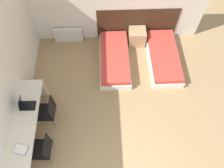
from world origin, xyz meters
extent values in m
cube|color=silver|center=(0.00, 4.60, 1.35)|extent=(5.41, 0.05, 2.70)
cube|color=silver|center=(-2.23, 2.29, 1.35)|extent=(0.05, 5.57, 2.70)
cube|color=#382316|center=(0.82, 4.56, 0.54)|extent=(2.38, 0.03, 1.08)
cube|color=silver|center=(0.11, 3.58, 0.09)|extent=(0.85, 1.89, 0.19)
cube|color=#CC3D33|center=(0.11, 3.58, 0.26)|extent=(0.77, 1.81, 0.15)
cube|color=silver|center=(1.54, 3.58, 0.09)|extent=(0.85, 1.89, 0.19)
cube|color=#CC3D33|center=(1.54, 3.58, 0.26)|extent=(0.77, 1.81, 0.15)
cube|color=tan|center=(0.82, 4.31, 0.26)|extent=(0.49, 0.43, 0.52)
cube|color=silver|center=(-1.26, 4.48, 0.25)|extent=(0.86, 0.12, 0.50)
cube|color=beige|center=(-1.93, 1.44, 0.75)|extent=(0.54, 2.27, 0.04)
cube|color=beige|center=(-1.93, 2.56, 0.37)|extent=(0.49, 0.04, 0.73)
cube|color=black|center=(-1.60, 1.87, 0.41)|extent=(0.46, 0.46, 0.05)
cube|color=black|center=(-1.40, 1.87, 0.68)|extent=(0.05, 0.40, 0.48)
cylinder|color=slate|center=(-1.80, 1.69, 0.19)|extent=(0.02, 0.02, 0.39)
cylinder|color=slate|center=(-1.78, 2.07, 0.19)|extent=(0.02, 0.02, 0.39)
cylinder|color=slate|center=(-1.42, 1.68, 0.19)|extent=(0.02, 0.02, 0.39)
cylinder|color=slate|center=(-1.40, 2.06, 0.19)|extent=(0.02, 0.02, 0.39)
cube|color=black|center=(-1.60, 1.00, 0.41)|extent=(0.46, 0.46, 0.05)
cube|color=black|center=(-1.40, 0.99, 0.68)|extent=(0.05, 0.40, 0.48)
cylinder|color=slate|center=(-1.80, 0.82, 0.19)|extent=(0.02, 0.02, 0.39)
cylinder|color=slate|center=(-1.78, 1.20, 0.19)|extent=(0.02, 0.02, 0.39)
cylinder|color=slate|center=(-1.42, 0.80, 0.19)|extent=(0.02, 0.02, 0.39)
cylinder|color=slate|center=(-1.40, 1.18, 0.19)|extent=(0.02, 0.02, 0.39)
cube|color=black|center=(-1.90, 1.89, 0.78)|extent=(0.34, 0.24, 0.02)
cube|color=black|center=(-2.02, 1.89, 0.95)|extent=(0.10, 0.23, 0.32)
cube|color=#1E4793|center=(-1.90, 0.93, 0.77)|extent=(0.32, 0.26, 0.01)
cube|color=white|center=(-1.90, 0.93, 0.78)|extent=(0.30, 0.25, 0.01)
camera|label=1|loc=(-0.10, -0.22, 5.23)|focal=35.00mm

